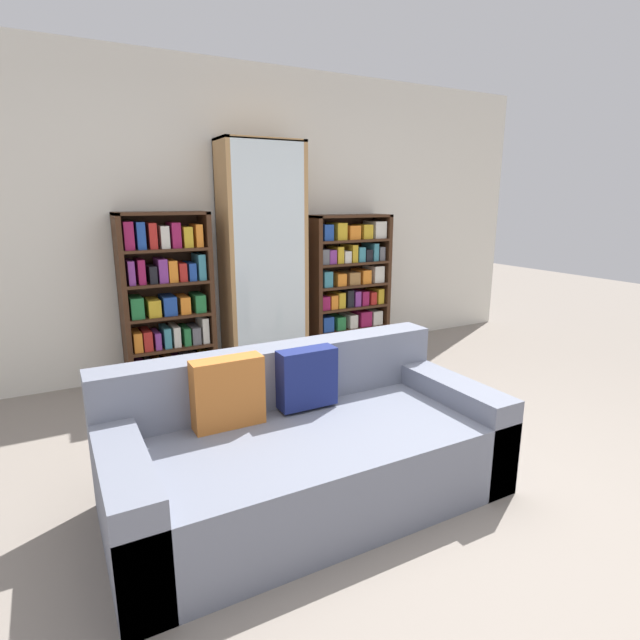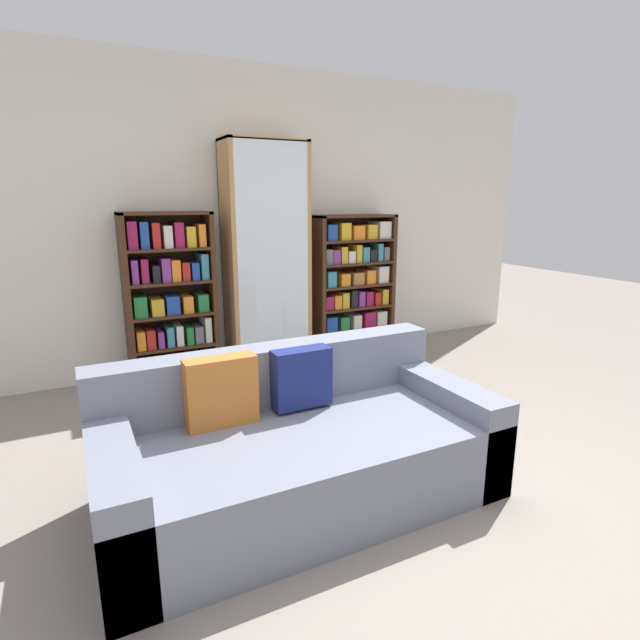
# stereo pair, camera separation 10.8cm
# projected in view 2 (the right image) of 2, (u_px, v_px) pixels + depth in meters

# --- Properties ---
(ground_plane) EXTENTS (16.00, 16.00, 0.00)m
(ground_plane) POSITION_uv_depth(u_px,v_px,m) (436.00, 514.00, 2.50)
(ground_plane) COLOR gray
(wall_back) EXTENTS (6.57, 0.06, 2.70)m
(wall_back) POSITION_uv_depth(u_px,v_px,m) (246.00, 220.00, 4.62)
(wall_back) COLOR silver
(wall_back) RESTS_ON ground
(couch) EXTENTS (1.99, 0.96, 0.77)m
(couch) POSITION_uv_depth(u_px,v_px,m) (298.00, 449.00, 2.61)
(couch) COLOR slate
(couch) RESTS_ON ground
(bookshelf_left) EXTENTS (0.74, 0.32, 1.44)m
(bookshelf_left) POSITION_uv_depth(u_px,v_px,m) (170.00, 300.00, 4.26)
(bookshelf_left) COLOR #3D2314
(bookshelf_left) RESTS_ON ground
(display_cabinet) EXTENTS (0.74, 0.36, 2.04)m
(display_cabinet) POSITION_uv_depth(u_px,v_px,m) (266.00, 257.00, 4.55)
(display_cabinet) COLOR #AD7F4C
(display_cabinet) RESTS_ON ground
(bookshelf_right) EXTENTS (0.84, 0.32, 1.39)m
(bookshelf_right) POSITION_uv_depth(u_px,v_px,m) (353.00, 286.00, 5.05)
(bookshelf_right) COLOR #3D2314
(bookshelf_right) RESTS_ON ground
(wine_bottle) EXTENTS (0.09, 0.09, 0.34)m
(wine_bottle) POSITION_uv_depth(u_px,v_px,m) (409.00, 387.00, 3.81)
(wine_bottle) COLOR #143819
(wine_bottle) RESTS_ON ground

